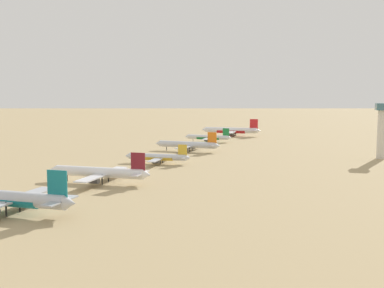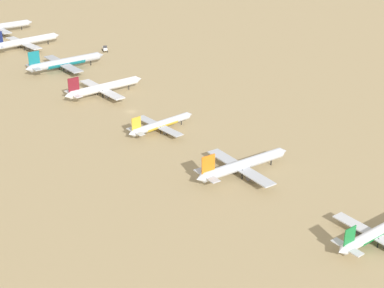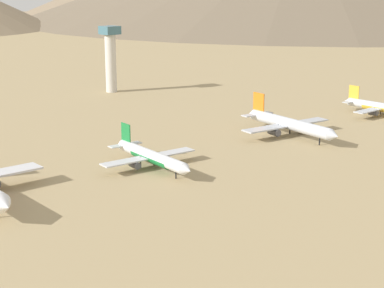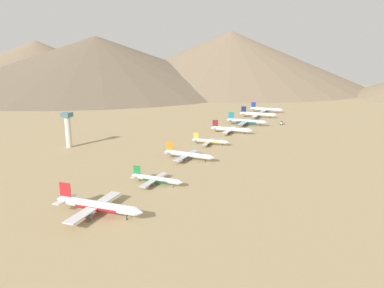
{
  "view_description": "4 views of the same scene",
  "coord_description": "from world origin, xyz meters",
  "px_view_note": "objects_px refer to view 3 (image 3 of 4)",
  "views": [
    {
      "loc": [
        -71.45,
        190.35,
        34.71
      ],
      "look_at": [
        -10.41,
        -73.42,
        4.71
      ],
      "focal_mm": 44.02,
      "sensor_mm": 36.0,
      "label": 1
    },
    {
      "loc": [
        -141.54,
        -197.54,
        95.77
      ],
      "look_at": [
        -8.46,
        -50.25,
        3.72
      ],
      "focal_mm": 53.6,
      "sensor_mm": 36.0,
      "label": 2
    },
    {
      "loc": [
        116.34,
        -229.12,
        48.13
      ],
      "look_at": [
        -3.05,
        -121.05,
        6.17
      ],
      "focal_mm": 58.93,
      "sensor_mm": 36.0,
      "label": 3
    },
    {
      "loc": [
        71.1,
        -309.97,
        71.45
      ],
      "look_at": [
        -12.45,
        -50.42,
        5.69
      ],
      "focal_mm": 33.18,
      "sensor_mm": 36.0,
      "label": 4
    }
  ],
  "objects_px": {
    "parked_jet_2": "(289,124)",
    "control_tower": "(111,55)",
    "parked_jet_1": "(151,156)",
    "parked_jet_3": "(382,107)"
  },
  "relations": [
    {
      "from": "parked_jet_1",
      "to": "parked_jet_3",
      "type": "bearing_deg",
      "value": 87.41
    },
    {
      "from": "parked_jet_2",
      "to": "parked_jet_3",
      "type": "height_order",
      "value": "parked_jet_2"
    },
    {
      "from": "parked_jet_2",
      "to": "parked_jet_3",
      "type": "xyz_separation_m",
      "value": [
        3.11,
        49.3,
        -0.74
      ]
    },
    {
      "from": "parked_jet_1",
      "to": "control_tower",
      "type": "distance_m",
      "value": 120.94
    },
    {
      "from": "parked_jet_3",
      "to": "control_tower",
      "type": "relative_size",
      "value": 1.16
    },
    {
      "from": "parked_jet_3",
      "to": "control_tower",
      "type": "height_order",
      "value": "control_tower"
    },
    {
      "from": "control_tower",
      "to": "parked_jet_2",
      "type": "bearing_deg",
      "value": -3.19
    },
    {
      "from": "parked_jet_2",
      "to": "control_tower",
      "type": "height_order",
      "value": "control_tower"
    },
    {
      "from": "parked_jet_1",
      "to": "parked_jet_2",
      "type": "relative_size",
      "value": 0.84
    },
    {
      "from": "parked_jet_1",
      "to": "parked_jet_3",
      "type": "distance_m",
      "value": 103.98
    }
  ]
}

